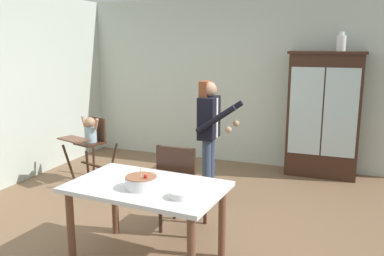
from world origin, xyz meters
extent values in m
plane|color=brown|center=(0.00, 0.00, 0.00)|extent=(6.24, 6.24, 0.00)
cube|color=beige|center=(0.00, 2.63, 1.35)|extent=(5.32, 0.06, 2.70)
cube|color=#382116|center=(1.44, 2.37, 0.91)|extent=(1.02, 0.42, 1.83)
cube|color=#382116|center=(1.44, 2.37, 1.85)|extent=(1.08, 0.48, 0.04)
cube|color=silver|center=(1.20, 2.15, 1.01)|extent=(0.46, 0.01, 1.28)
cube|color=silver|center=(1.68, 2.15, 1.01)|extent=(0.46, 0.01, 1.28)
cube|color=#382116|center=(1.44, 2.37, 1.01)|extent=(0.94, 0.36, 0.02)
cylinder|color=white|center=(1.61, 2.37, 1.98)|extent=(0.13, 0.13, 0.22)
cylinder|color=white|center=(1.61, 2.37, 2.11)|extent=(0.07, 0.07, 0.05)
cylinder|color=#382116|center=(-1.93, 0.71, 0.28)|extent=(0.17, 0.11, 0.56)
cylinder|color=#382116|center=(-1.51, 0.58, 0.28)|extent=(0.11, 0.17, 0.56)
cylinder|color=#382116|center=(-1.80, 1.13, 0.28)|extent=(0.11, 0.17, 0.56)
cylinder|color=#382116|center=(-1.38, 1.00, 0.28)|extent=(0.17, 0.11, 0.56)
cube|color=#382116|center=(-1.65, 0.86, 0.25)|extent=(0.41, 0.16, 0.02)
cube|color=#382116|center=(-1.65, 0.86, 0.57)|extent=(0.43, 0.43, 0.02)
cube|color=#382116|center=(-1.61, 1.00, 0.76)|extent=(0.30, 0.12, 0.34)
cube|color=brown|center=(-1.73, 0.60, 0.68)|extent=(0.49, 0.36, 0.02)
cylinder|color=#9EBCD1|center=(-1.65, 0.88, 0.70)|extent=(0.17, 0.17, 0.22)
sphere|color=tan|center=(-1.65, 0.88, 0.87)|extent=(0.15, 0.15, 0.15)
cylinder|color=tan|center=(-1.78, 0.92, 0.86)|extent=(0.10, 0.07, 0.17)
cylinder|color=tan|center=(-1.51, 0.83, 0.86)|extent=(0.10, 0.07, 0.17)
cylinder|color=#33425B|center=(0.18, 0.70, 0.41)|extent=(0.11, 0.11, 0.82)
cylinder|color=#33425B|center=(0.17, 0.87, 0.41)|extent=(0.11, 0.11, 0.82)
cube|color=black|center=(0.18, 0.79, 1.08)|extent=(0.21, 0.37, 0.52)
cube|color=white|center=(0.28, 0.79, 1.08)|extent=(0.01, 0.06, 0.49)
sphere|color=tan|center=(0.18, 0.79, 1.43)|extent=(0.19, 0.19, 0.19)
cube|color=brown|center=(0.12, 0.78, 1.31)|extent=(0.11, 0.20, 0.44)
cylinder|color=black|center=(0.32, 0.59, 1.10)|extent=(0.49, 0.09, 0.37)
sphere|color=tan|center=(0.48, 0.60, 0.99)|extent=(0.08, 0.08, 0.08)
cylinder|color=black|center=(0.31, 0.99, 1.10)|extent=(0.49, 0.09, 0.37)
sphere|color=tan|center=(0.47, 1.00, 0.99)|extent=(0.08, 0.08, 0.08)
cube|color=silver|center=(0.14, -0.82, 0.72)|extent=(1.44, 0.94, 0.04)
cylinder|color=brown|center=(-0.48, -1.12, 0.35)|extent=(0.07, 0.07, 0.70)
cylinder|color=brown|center=(-0.44, -0.45, 0.35)|extent=(0.07, 0.07, 0.70)
cylinder|color=brown|center=(0.76, -0.53, 0.35)|extent=(0.07, 0.07, 0.70)
cylinder|color=white|center=(0.14, -0.91, 0.79)|extent=(0.28, 0.28, 0.10)
cylinder|color=#935B3D|center=(0.14, -0.91, 0.84)|extent=(0.27, 0.27, 0.01)
cylinder|color=#F2E5CC|center=(0.14, -0.91, 0.88)|extent=(0.01, 0.01, 0.06)
cone|color=yellow|center=(0.14, -0.91, 0.92)|extent=(0.02, 0.02, 0.02)
sphere|color=red|center=(0.20, -0.95, 0.87)|extent=(0.04, 0.04, 0.04)
cylinder|color=silver|center=(0.54, -1.00, 0.77)|extent=(0.18, 0.18, 0.05)
cylinder|color=#382116|center=(0.37, 0.11, 0.23)|extent=(0.04, 0.04, 0.45)
cylinder|color=#382116|center=(0.00, 0.10, 0.23)|extent=(0.04, 0.04, 0.45)
cylinder|color=#382116|center=(0.37, -0.26, 0.23)|extent=(0.04, 0.04, 0.45)
cylinder|color=#382116|center=(0.00, -0.27, 0.23)|extent=(0.04, 0.04, 0.45)
cube|color=brown|center=(0.19, -0.08, 0.47)|extent=(0.44, 0.44, 0.03)
cube|color=#382116|center=(0.19, -0.28, 0.72)|extent=(0.42, 0.04, 0.48)
cylinder|color=#382116|center=(0.38, -0.28, 0.72)|extent=(0.03, 0.03, 0.48)
cylinder|color=#382116|center=(0.00, -0.28, 0.72)|extent=(0.03, 0.03, 0.48)
camera|label=1|loc=(1.77, -3.90, 1.99)|focal=38.03mm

